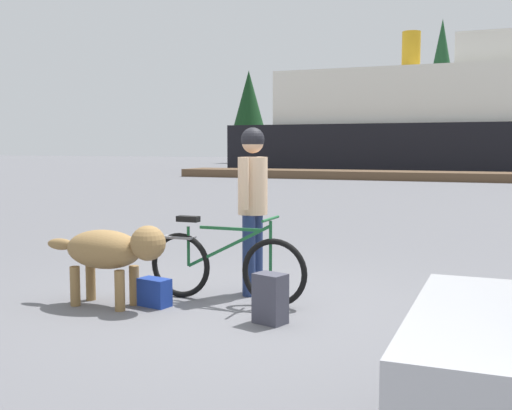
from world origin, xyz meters
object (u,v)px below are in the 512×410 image
(person_cyclist, at_px, (253,193))
(handbag_pannier, at_px, (155,292))
(ferry_boat, at_px, (468,123))
(backpack, at_px, (270,298))
(dog, at_px, (111,251))
(bicycle, at_px, (224,266))

(person_cyclist, xyz_separation_m, handbag_pannier, (-0.72, -0.86, -0.96))
(ferry_boat, bearing_deg, person_cyclist, -90.60)
(backpack, distance_m, handbag_pannier, 1.31)
(person_cyclist, distance_m, dog, 1.60)
(person_cyclist, xyz_separation_m, backpack, (0.58, -1.00, -0.87))
(backpack, bearing_deg, ferry_boat, 90.41)
(bicycle, relative_size, ferry_boat, 0.06)
(backpack, bearing_deg, bicycle, 141.92)
(bicycle, height_order, ferry_boat, ferry_boat)
(dog, bearing_deg, handbag_pannier, 21.57)
(handbag_pannier, xyz_separation_m, ferry_boat, (1.06, 33.64, 2.82))
(bicycle, bearing_deg, backpack, -38.08)
(bicycle, height_order, handbag_pannier, bicycle)
(dog, relative_size, ferry_boat, 0.05)
(bicycle, distance_m, backpack, 0.92)
(person_cyclist, bearing_deg, handbag_pannier, -129.66)
(person_cyclist, bearing_deg, backpack, -59.89)
(person_cyclist, height_order, ferry_boat, ferry_boat)
(handbag_pannier, height_order, ferry_boat, ferry_boat)
(bicycle, xyz_separation_m, ferry_boat, (0.48, 33.22, 2.58))
(dog, height_order, ferry_boat, ferry_boat)
(person_cyclist, xyz_separation_m, dog, (-1.11, -1.02, -0.54))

